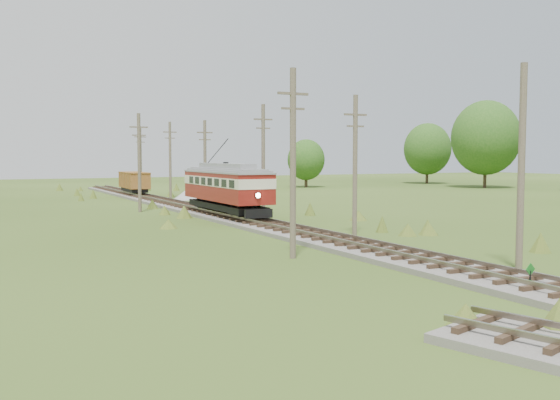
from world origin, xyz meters
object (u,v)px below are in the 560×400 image
gondola (134,181)px  gravel_pile (191,194)px  streetcar (226,185)px  switch_marker (530,275)px

gondola → gravel_pile: size_ratio=1.88×
streetcar → gondola: streetcar is taller
switch_marker → gravel_pile: size_ratio=0.27×
streetcar → gravel_pile: 22.70m
gondola → gravel_pile: (4.58, -7.43, -1.25)m
switch_marker → gravel_pile: 51.89m
streetcar → gravel_pile: (4.58, 22.15, -2.01)m
switch_marker → streetcar: 29.59m
gondola → gravel_pile: bearing=-56.7°
switch_marker → streetcar: size_ratio=0.09×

